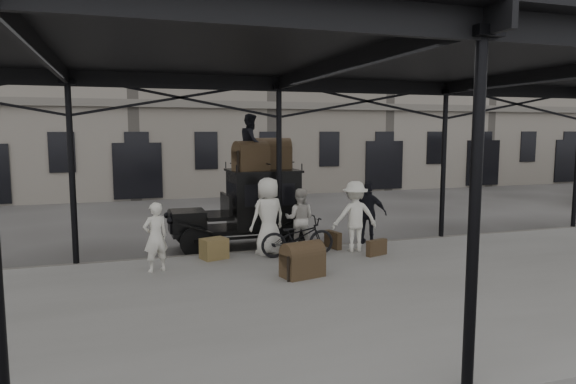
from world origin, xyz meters
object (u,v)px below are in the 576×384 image
taxi (252,205)px  bicycle (298,237)px  steamer_trunk_roof_near (251,158)px  porter_official (368,213)px  porter_left (156,237)px  steamer_trunk_platform (302,262)px

taxi → bicycle: size_ratio=1.96×
bicycle → steamer_trunk_roof_near: (-0.75, 1.70, 1.87)m
taxi → porter_official: taxi is taller
porter_left → bicycle: (3.44, 0.34, -0.28)m
porter_left → steamer_trunk_platform: 3.29m
porter_left → steamer_trunk_platform: size_ratio=1.79×
porter_official → steamer_trunk_platform: 3.77m
porter_official → bicycle: size_ratio=0.91×
taxi → porter_official: bearing=-22.1°
bicycle → steamer_trunk_roof_near: 2.64m
steamer_trunk_roof_near → taxi: bearing=56.0°
steamer_trunk_platform → bicycle: bearing=60.6°
steamer_trunk_roof_near → porter_left: bearing=-158.7°
porter_left → steamer_trunk_platform: porter_left is taller
bicycle → steamer_trunk_platform: 1.81m
bicycle → steamer_trunk_roof_near: size_ratio=2.06×
taxi → steamer_trunk_roof_near: (-0.08, -0.25, 1.31)m
taxi → steamer_trunk_roof_near: 1.33m
taxi → bicycle: bearing=-70.9°
porter_official → steamer_trunk_roof_near: size_ratio=1.88×
steamer_trunk_roof_near → steamer_trunk_platform: bearing=-101.5°
porter_left → bicycle: bearing=165.9°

